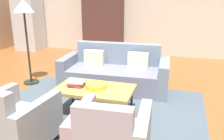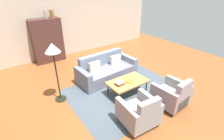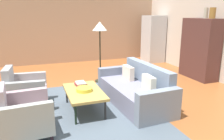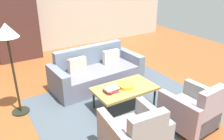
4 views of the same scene
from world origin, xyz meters
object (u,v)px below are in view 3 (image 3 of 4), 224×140
Objects in this scene: book_stack at (81,84)px; cabinet at (200,49)px; coffee_table at (84,92)px; armchair_right at (21,116)px; refrigerator at (153,39)px; vase_round at (213,13)px; armchair_left at (23,92)px; fruit_bowl at (84,89)px; vase_tall at (206,13)px; couch at (137,90)px; floor_lamp at (100,32)px.

book_stack is 3.95m from cabinet.
armchair_right reaches higher than coffee_table.
refrigerator is at bearing 132.67° from book_stack.
vase_round reaches higher than cabinet.
book_stack is at bearing 80.17° from armchair_left.
vase_tall is at bearing 105.76° from fruit_bowl.
coffee_table is 1.31m from armchair_left.
fruit_bowl is 4.04m from cabinet.
armchair_left reaches higher than book_stack.
vase_tall is 0.25m from vase_round.
couch is at bearing -73.17° from vase_round.
armchair_left is at bearing -59.95° from floor_lamp.
vase_tall reaches higher than armchair_right.
coffee_table is 1.31m from armchair_right.
armchair_right reaches higher than book_stack.
coffee_table is 3.98× the size of vase_tall.
refrigerator reaches higher than armchair_left.
refrigerator reaches higher than book_stack.
cabinet is at bearing 179.23° from vase_round.
armchair_right is 2.95× the size of vase_round.
refrigerator reaches higher than armchair_right.
couch is 1.24m from book_stack.
vase_tall is at bearing 99.72° from armchair_left.
coffee_table is 1.36× the size of armchair_right.
coffee_table is 1.36× the size of armchair_left.
vase_tall reaches higher than vase_round.
vase_tall is at bearing 101.05° from book_stack.
fruit_bowl is at bearing 112.43° from armchair_right.
floor_lamp is at bearing -55.50° from refrigerator.
book_stack is 4.14m from vase_round.
vase_tall is (-1.08, 3.83, 1.48)m from fruit_bowl.
fruit_bowl is (-0.58, 1.17, 0.12)m from armchair_right.
vase_round is (0.25, 0.00, -0.00)m from vase_tall.
cabinet is at bearing 100.85° from armchair_left.
floor_lamp reaches higher than armchair_right.
cabinet is 1.05× the size of floor_lamp.
couch is 1.25× the size of floor_lamp.
cabinet reaches higher than fruit_bowl.
couch reaches higher than book_stack.
armchair_left is at bearing -57.31° from refrigerator.
armchair_left is at bearing 176.05° from armchair_right.
floor_lamp is (-1.79, -0.30, 1.16)m from couch.
book_stack is 0.16× the size of cabinet.
armchair_left is at bearing -87.71° from vase_round.
refrigerator is at bearing -178.06° from vase_round.
armchair_left reaches higher than fruit_bowl.
floor_lamp is at bearing 149.15° from book_stack.
floor_lamp is (-1.19, 2.05, 1.10)m from armchair_left.
coffee_table is at bearing 180.00° from fruit_bowl.
vase_tall is (-0.45, 5.00, 1.61)m from armchair_left.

